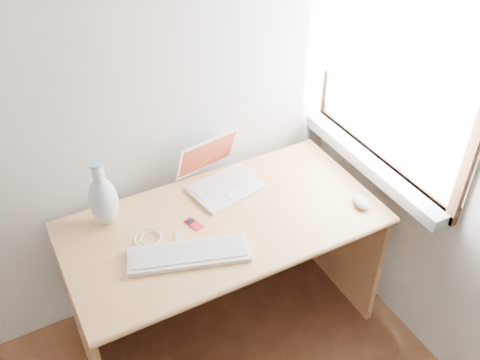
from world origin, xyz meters
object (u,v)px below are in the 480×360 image
laptop (222,176)px  vase (103,199)px  desk (216,242)px  external_keyboard (189,254)px

laptop → vase: vase is taller
laptop → vase: size_ratio=1.12×
vase → desk: bearing=-17.5°
desk → external_keyboard: size_ratio=2.70×
desk → vase: (-0.44, 0.14, 0.33)m
external_keyboard → vase: vase is taller
desk → vase: vase is taller
desk → vase: 0.57m
desk → vase: bearing=162.5°
external_keyboard → vase: (-0.23, 0.35, 0.12)m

